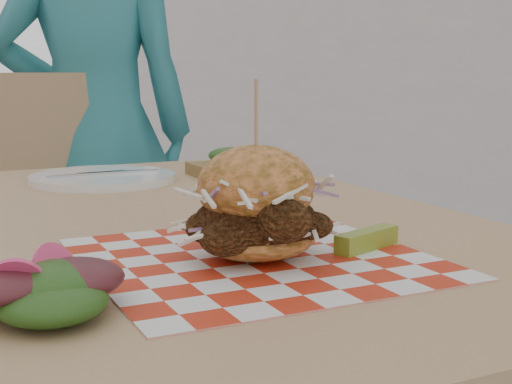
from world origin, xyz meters
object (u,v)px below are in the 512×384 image
at_px(patio_chair, 46,227).
at_px(diner, 95,131).
at_px(patio_table, 168,271).
at_px(sandwich, 256,209).

bearing_deg(patio_chair, diner, 34.58).
height_order(diner, patio_table, diner).
xyz_separation_m(diner, patio_table, (-0.16, -1.11, -0.11)).
bearing_deg(sandwich, patio_chair, 91.51).
relative_size(patio_table, patio_chair, 1.26).
height_order(patio_chair, sandwich, patio_chair).
bearing_deg(patio_table, diner, 81.66).
bearing_deg(patio_chair, sandwich, -98.11).
bearing_deg(sandwich, patio_table, 93.31).
bearing_deg(sandwich, diner, 83.84).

